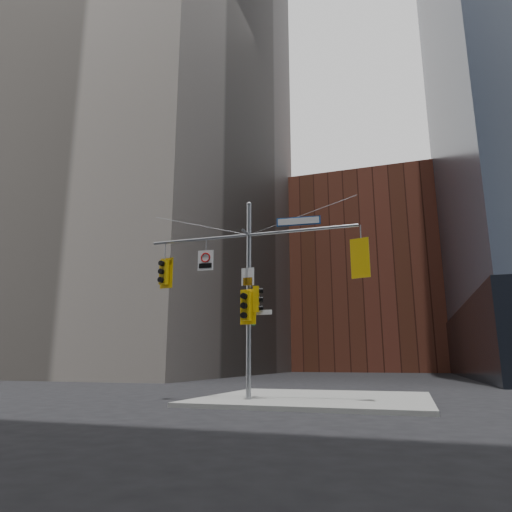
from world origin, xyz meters
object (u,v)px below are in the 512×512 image
Objects in this scene: street_sign_blade at (298,221)px; signal_assembly at (249,277)px; traffic_light_west_arm at (164,272)px; traffic_light_east_arm at (362,259)px; traffic_light_pole_front at (246,306)px; traffic_light_pole_side at (257,299)px; regulatory_sign_arm at (206,260)px.

signal_assembly is at bearing 174.92° from street_sign_blade.
traffic_light_west_arm is 7.56m from traffic_light_east_arm.
traffic_light_east_arm is at bearing 7.66° from traffic_light_west_arm.
traffic_light_west_arm is (-3.50, 0.01, 0.38)m from signal_assembly.
signal_assembly is 5.03× the size of street_sign_blade.
street_sign_blade reaches higher than traffic_light_pole_front.
traffic_light_pole_side is at bearing 14.22° from traffic_light_east_arm.
traffic_light_east_arm is 1.76× the size of regulatory_sign_arm.
traffic_light_pole_side is at bearing 46.45° from traffic_light_pole_front.
signal_assembly is 3.52m from traffic_light_west_arm.
signal_assembly is 0.89m from traffic_light_pole_side.
traffic_light_pole_side is at bearing 2.72° from signal_assembly.
traffic_light_west_arm is at bearing 14.35° from traffic_light_east_arm.
signal_assembly is at bearing 7.54° from traffic_light_west_arm.
traffic_light_west_arm is 1.81m from regulatory_sign_arm.
regulatory_sign_arm is (-3.62, -0.02, -1.18)m from street_sign_blade.
street_sign_blade is at bearing -102.29° from traffic_light_pole_side.
traffic_light_east_arm is at bearing 0.01° from signal_assembly.
traffic_light_pole_front is (3.50, -0.28, -1.48)m from traffic_light_west_arm.
regulatory_sign_arm is (-1.73, -0.02, 0.76)m from signal_assembly.
traffic_light_pole_front is 2.55m from regulatory_sign_arm.
traffic_light_west_arm is 3.82m from traffic_light_pole_front.
street_sign_blade is at bearing 14.38° from traffic_light_east_arm.
regulatory_sign_arm is at bearing -179.33° from signal_assembly.
street_sign_blade reaches higher than traffic_light_east_arm.
traffic_light_pole_front is at bearing 119.73° from traffic_light_pole_side.
street_sign_blade is at bearing 0.09° from signal_assembly.
signal_assembly is 1.13m from traffic_light_pole_front.
traffic_light_west_arm is at bearing 179.79° from signal_assembly.
street_sign_blade is at bearing -2.83° from regulatory_sign_arm.
traffic_light_west_arm is at bearing 78.20° from traffic_light_pole_side.
traffic_light_east_arm is 5.80m from regulatory_sign_arm.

